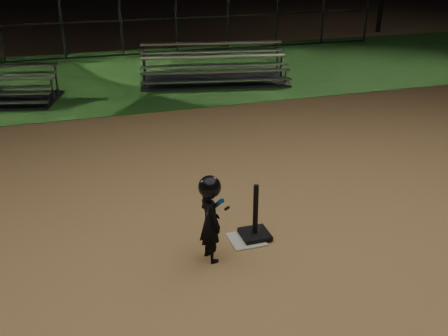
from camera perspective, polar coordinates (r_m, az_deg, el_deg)
ground at (r=6.82m, az=2.59°, el=-8.28°), size 80.00×80.00×0.00m
grass_strip at (r=15.94m, az=-10.07°, el=10.54°), size 60.00×8.00×0.01m
home_plate at (r=6.82m, az=2.59°, el=-8.20°), size 0.45×0.45×0.02m
batting_tee at (r=6.80m, az=3.59°, el=-6.79°), size 0.38×0.38×0.77m
child_batter at (r=6.13m, az=-1.60°, el=-5.57°), size 0.40×0.64×1.16m
bleacher_right at (r=14.84m, az=-1.17°, el=10.71°), size 4.52×2.81×1.03m
backstop_fence at (r=18.66m, az=-11.77°, el=16.25°), size 20.08×0.08×2.50m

